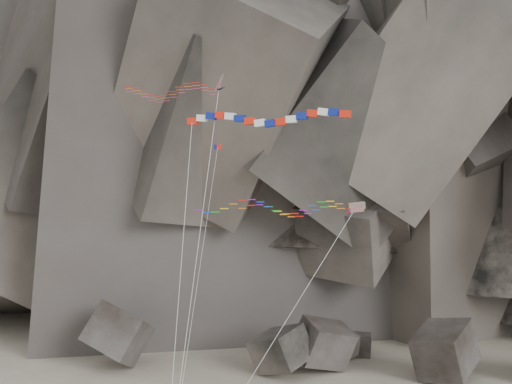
# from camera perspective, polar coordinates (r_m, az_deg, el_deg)

# --- Properties ---
(headland) EXTENTS (110.00, 70.00, 84.00)m
(headland) POSITION_cam_1_polar(r_m,az_deg,el_deg) (115.94, 4.97, 10.67)
(headland) COLOR #5C544B
(headland) RESTS_ON ground
(boulder_field) EXTENTS (59.29, 16.51, 8.63)m
(boulder_field) POSITION_cam_1_polar(r_m,az_deg,el_deg) (77.72, 8.24, -14.19)
(boulder_field) COLOR #47423F
(boulder_field) RESTS_ON ground
(delta_kite) EXTENTS (8.20, 7.85, 28.60)m
(delta_kite) POSITION_cam_1_polar(r_m,az_deg,el_deg) (47.24, -7.97, 8.87)
(delta_kite) COLOR red
(delta_kite) RESTS_ON ground
(banner_kite) EXTENTS (11.46, 6.85, 25.77)m
(banner_kite) POSITION_cam_1_polar(r_m,az_deg,el_deg) (43.44, 0.78, 6.46)
(banner_kite) COLOR red
(banner_kite) RESTS_ON ground
(parafoil_kite) EXTENTS (12.43, 8.67, 19.65)m
(parafoil_kite) POSITION_cam_1_polar(r_m,az_deg,el_deg) (45.56, 1.30, -1.36)
(parafoil_kite) COLOR #E9AA0C
(parafoil_kite) RESTS_ON ground
(pennant_kite) EXTENTS (1.39, 11.17, 23.78)m
(pennant_kite) POSITION_cam_1_polar(r_m,az_deg,el_deg) (47.51, -4.31, -1.69)
(pennant_kite) COLOR red
(pennant_kite) RESTS_ON ground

